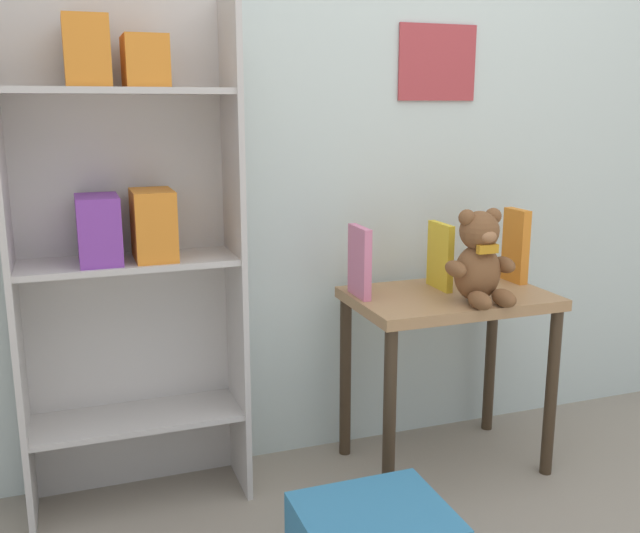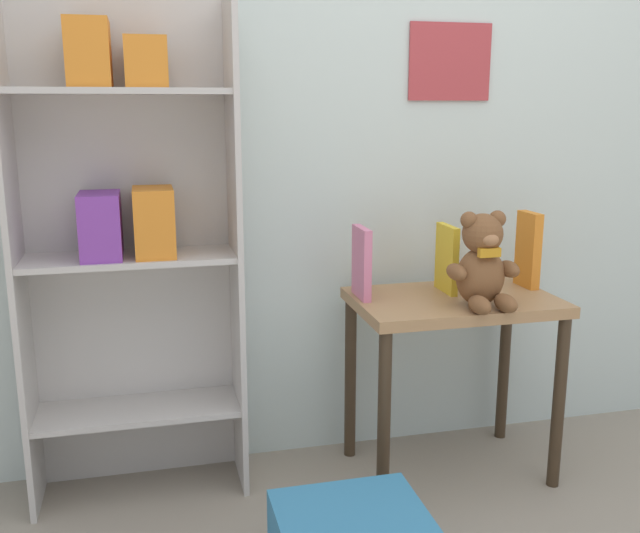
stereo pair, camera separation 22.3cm
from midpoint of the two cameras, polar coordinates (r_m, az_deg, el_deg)
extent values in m
cube|color=silver|center=(2.51, 8.31, 13.30)|extent=(4.80, 0.06, 2.50)
cube|color=#A8383D|center=(2.56, 12.94, 15.67)|extent=(0.29, 0.01, 0.26)
cube|color=#BCB7B2|center=(2.22, -20.51, 0.15)|extent=(0.02, 0.26, 1.54)
cube|color=#BCB7B2|center=(2.23, -3.94, 1.03)|extent=(0.02, 0.26, 1.54)
cube|color=#BCB7B2|center=(2.32, -12.30, 1.21)|extent=(0.66, 0.02, 1.54)
cube|color=#BCB7B2|center=(2.35, -11.62, -11.20)|extent=(0.62, 0.24, 0.02)
cube|color=#BCB7B2|center=(2.20, -12.20, 0.60)|extent=(0.62, 0.24, 0.02)
cube|color=#BCB7B2|center=(2.15, -12.83, 13.52)|extent=(0.62, 0.24, 0.02)
cube|color=orange|center=(2.14, -15.11, 16.15)|extent=(0.12, 0.18, 0.19)
cube|color=orange|center=(2.15, -10.80, 15.73)|extent=(0.12, 0.18, 0.14)
cube|color=purple|center=(2.17, -14.36, 3.16)|extent=(0.12, 0.18, 0.19)
cube|color=orange|center=(2.17, -10.29, 3.51)|extent=(0.12, 0.18, 0.20)
cube|color=#9E754C|center=(2.38, 13.33, -2.82)|extent=(0.65, 0.42, 0.04)
cylinder|color=#37291A|center=(2.21, 8.09, -12.30)|extent=(0.04, 0.04, 0.58)
cylinder|color=#37291A|center=(2.48, 21.08, -10.21)|extent=(0.04, 0.04, 0.58)
cylinder|color=#37291A|center=(2.52, 5.01, -8.96)|extent=(0.04, 0.04, 0.58)
cylinder|color=#37291A|center=(2.76, 16.80, -7.52)|extent=(0.04, 0.04, 0.58)
ellipsoid|color=brown|center=(2.28, 15.47, -0.82)|extent=(0.15, 0.12, 0.18)
sphere|color=brown|center=(2.25, 15.68, 2.52)|extent=(0.12, 0.12, 0.12)
sphere|color=brown|center=(2.22, 14.69, 3.59)|extent=(0.05, 0.05, 0.05)
sphere|color=brown|center=(2.27, 16.78, 3.64)|extent=(0.05, 0.05, 0.05)
ellipsoid|color=#9B6842|center=(2.21, 16.33, 2.03)|extent=(0.05, 0.04, 0.04)
ellipsoid|color=brown|center=(2.22, 13.72, -0.47)|extent=(0.05, 0.10, 0.05)
ellipsoid|color=brown|center=(2.30, 17.59, -0.22)|extent=(0.05, 0.10, 0.05)
ellipsoid|color=brown|center=(2.20, 15.53, -3.03)|extent=(0.05, 0.11, 0.05)
ellipsoid|color=brown|center=(2.24, 17.43, -2.85)|extent=(0.05, 0.11, 0.05)
cube|color=#C68419|center=(2.22, 16.23, 1.06)|extent=(0.07, 0.02, 0.03)
cube|color=#D17093|center=(2.29, 6.14, 0.28)|extent=(0.03, 0.14, 0.23)
cube|color=gold|center=(2.41, 12.74, 0.59)|extent=(0.02, 0.14, 0.22)
cube|color=orange|center=(2.55, 18.76, 1.26)|extent=(0.03, 0.12, 0.26)
camera|label=1|loc=(0.11, -87.14, 0.65)|focal=40.00mm
camera|label=2|loc=(0.11, 92.86, -0.65)|focal=40.00mm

